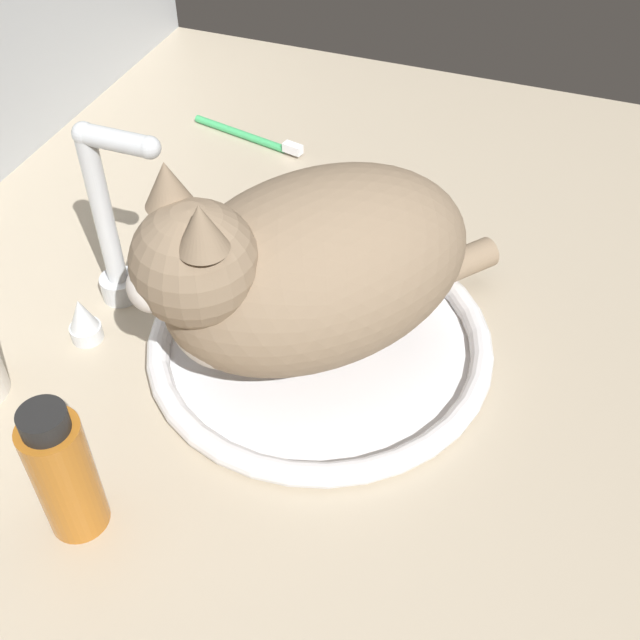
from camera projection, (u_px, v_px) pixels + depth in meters
countertop at (263, 326)px, 83.28cm from camera, size 117.83×81.19×3.00cm
sink_basin at (320, 342)px, 78.18cm from camera, size 33.99×33.99×2.27cm
faucet at (114, 239)px, 78.79cm from camera, size 16.59×9.68×20.78cm
cat at (301, 269)px, 70.28cm from camera, size 35.09×33.59×21.67cm
amber_bottle at (64, 473)px, 60.56cm from camera, size 4.79×4.79×13.65cm
toothbrush at (250, 136)px, 106.14cm from camera, size 4.73×17.12×1.70cm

